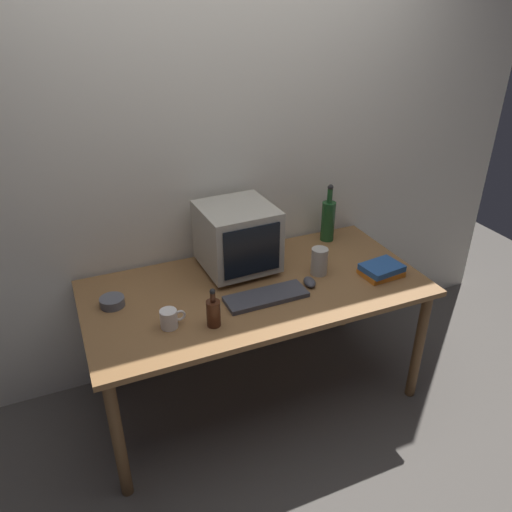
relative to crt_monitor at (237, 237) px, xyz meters
The scene contains 12 objects.
ground_plane 0.95m from the crt_monitor, 84.51° to the right, with size 6.00×6.00×0.00m, color #56514C.
back_wall 0.43m from the crt_monitor, 85.92° to the left, with size 4.00×0.08×2.50m, color silver.
desk 0.34m from the crt_monitor, 84.51° to the right, with size 1.77×0.87×0.73m.
crt_monitor is the anchor object (origin of this frame).
keyboard 0.39m from the crt_monitor, 87.11° to the right, with size 0.42×0.15×0.02m, color #3F3F47.
computer_mouse 0.46m from the crt_monitor, 47.70° to the right, with size 0.06×0.10×0.04m, color #3F3F47.
bottle_tall 0.65m from the crt_monitor, 10.38° to the left, with size 0.08×0.08×0.36m.
bottle_short 0.55m from the crt_monitor, 123.25° to the right, with size 0.07×0.07×0.20m.
book_stack 0.80m from the crt_monitor, 28.42° to the right, with size 0.23×0.18×0.06m.
mug 0.63m from the crt_monitor, 141.88° to the right, with size 0.12×0.08×0.09m.
cd_spindle 0.73m from the crt_monitor, behind, with size 0.12×0.12×0.04m, color #595B66.
metal_canister 0.46m from the crt_monitor, 30.03° to the right, with size 0.09×0.09×0.15m, color #B7B2A8.
Camera 1 is at (-0.88, -2.05, 2.13)m, focal length 35.12 mm.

